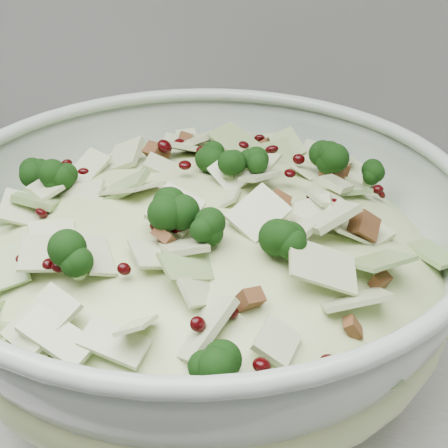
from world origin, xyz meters
TOP-DOWN VIEW (x-y plane):
  - mixing_bowl at (-0.23, 1.60)m, footprint 0.42×0.42m
  - salad at (-0.23, 1.60)m, footprint 0.39×0.39m

SIDE VIEW (x-z plane):
  - mixing_bowl at x=-0.23m, z-range 0.90..1.06m
  - salad at x=-0.23m, z-range 0.93..1.09m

